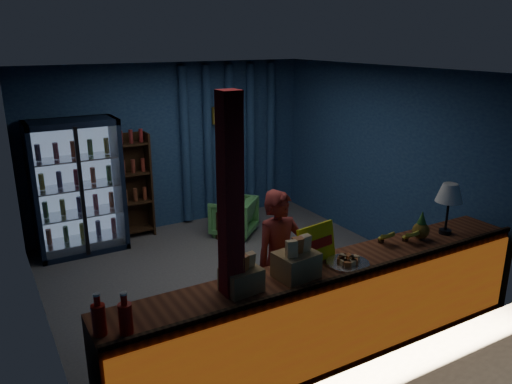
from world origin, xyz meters
TOP-DOWN VIEW (x-y plane):
  - ground at (0.00, 0.00)m, footprint 4.60×4.60m
  - room_walls at (0.00, 0.00)m, footprint 4.60×4.60m
  - counter at (0.00, -1.91)m, footprint 4.40×0.57m
  - support_post at (-1.05, -1.90)m, footprint 0.16×0.16m
  - beverage_cooler at (-1.55, 1.92)m, footprint 1.20×0.62m
  - bottle_shelf at (-0.70, 2.06)m, footprint 0.50×0.28m
  - curtain_folds at (1.00, 2.14)m, footprint 1.74×0.14m
  - framed_picture at (0.85, 2.10)m, footprint 0.36×0.04m
  - shopkeeper at (-0.17, -1.25)m, footprint 0.56×0.38m
  - green_chair at (0.63, 1.32)m, footprint 0.90×0.90m
  - side_table at (0.54, 1.38)m, footprint 0.50×0.38m
  - yellow_sign at (-0.08, -1.75)m, footprint 0.45×0.15m
  - soda_bottles at (-2.05, -2.01)m, footprint 0.27×0.18m
  - snack_box_left at (-0.43, -1.92)m, footprint 0.38×0.33m
  - snack_box_centre at (-0.96, -1.90)m, footprint 0.33×0.28m
  - pastry_tray at (0.12, -1.96)m, footprint 0.41×0.41m
  - banana_bunches at (0.88, -1.81)m, footprint 0.45×0.28m
  - table_lamp at (1.52, -1.89)m, footprint 0.28×0.28m
  - pineapple at (1.17, -1.86)m, footprint 0.17×0.17m

SIDE VIEW (x-z plane):
  - ground at x=0.00m, z-range 0.00..0.00m
  - side_table at x=0.54m, z-range -0.04..0.48m
  - green_chair at x=0.63m, z-range 0.00..0.59m
  - counter at x=0.00m, z-range -0.02..0.97m
  - shopkeeper at x=-0.17m, z-range 0.00..1.52m
  - bottle_shelf at x=-0.70m, z-range -0.01..1.59m
  - beverage_cooler at x=-1.55m, z-range -0.02..1.88m
  - pastry_tray at x=0.12m, z-range 0.94..1.01m
  - banana_bunches at x=0.88m, z-range 0.95..1.10m
  - snack_box_centre at x=-0.96m, z-range 0.90..1.23m
  - pineapple at x=1.17m, z-range 0.92..1.22m
  - soda_bottles at x=-2.05m, z-range 0.92..1.24m
  - snack_box_left at x=-0.43m, z-range 0.90..1.27m
  - yellow_sign at x=-0.08m, z-range 0.95..1.30m
  - support_post at x=-1.05m, z-range 0.00..2.60m
  - curtain_folds at x=1.00m, z-range 0.05..2.55m
  - table_lamp at x=1.52m, z-range 1.11..1.66m
  - room_walls at x=0.00m, z-range -0.73..3.87m
  - framed_picture at x=0.85m, z-range 1.61..1.89m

